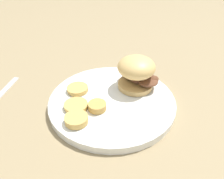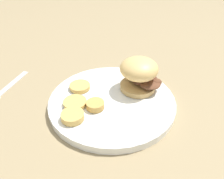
# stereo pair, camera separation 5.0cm
# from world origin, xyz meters

# --- Properties ---
(ground_plane) EXTENTS (4.00, 4.00, 0.00)m
(ground_plane) POSITION_xyz_m (0.00, 0.00, 0.00)
(ground_plane) COLOR #937F5B
(dinner_plate) EXTENTS (0.30, 0.30, 0.02)m
(dinner_plate) POSITION_xyz_m (0.00, 0.00, 0.01)
(dinner_plate) COLOR white
(dinner_plate) RESTS_ON ground_plane
(sandwich) EXTENTS (0.12, 0.09, 0.08)m
(sandwich) POSITION_xyz_m (0.04, 0.07, 0.06)
(sandwich) COLOR tan
(sandwich) RESTS_ON dinner_plate
(potato_round_0) EXTENTS (0.05, 0.05, 0.01)m
(potato_round_0) POSITION_xyz_m (-0.06, -0.06, 0.02)
(potato_round_0) COLOR tan
(potato_round_0) RESTS_ON dinner_plate
(potato_round_1) EXTENTS (0.05, 0.05, 0.01)m
(potato_round_1) POSITION_xyz_m (-0.09, -0.01, 0.02)
(potato_round_1) COLOR tan
(potato_round_1) RESTS_ON dinner_plate
(potato_round_2) EXTENTS (0.04, 0.04, 0.01)m
(potato_round_2) POSITION_xyz_m (-0.01, -0.05, 0.03)
(potato_round_2) COLOR tan
(potato_round_2) RESTS_ON dinner_plate
(potato_round_3) EXTENTS (0.05, 0.05, 0.01)m
(potato_round_3) POSITION_xyz_m (-0.03, -0.10, 0.03)
(potato_round_3) COLOR tan
(potato_round_3) RESTS_ON dinner_plate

